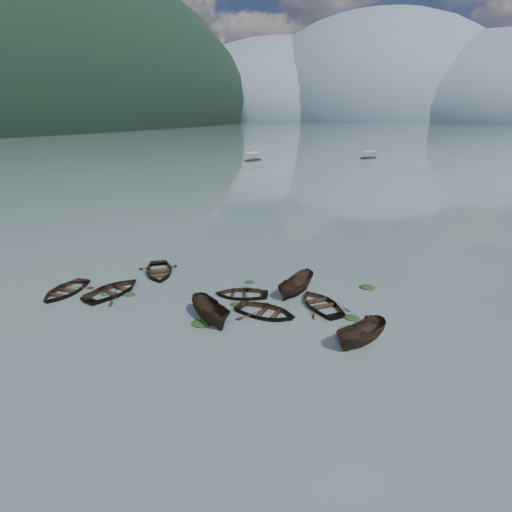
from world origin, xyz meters
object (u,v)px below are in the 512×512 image
(rowboat_3, at_px, (321,307))
(pontoon_left, at_px, (253,160))
(rowboat_0, at_px, (65,293))
(pontoon_centre, at_px, (368,158))

(rowboat_3, xyz_separation_m, pontoon_left, (-38.48, 89.49, 0.00))
(rowboat_3, bearing_deg, rowboat_0, -29.03)
(rowboat_0, height_order, pontoon_centre, pontoon_centre)
(rowboat_0, distance_m, rowboat_3, 19.49)
(pontoon_centre, bearing_deg, rowboat_3, -56.76)
(rowboat_0, bearing_deg, pontoon_centre, 80.54)
(rowboat_3, bearing_deg, pontoon_left, -109.06)
(rowboat_0, relative_size, pontoon_centre, 0.80)
(rowboat_3, bearing_deg, pontoon_centre, -128.95)
(rowboat_3, distance_m, pontoon_left, 97.41)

